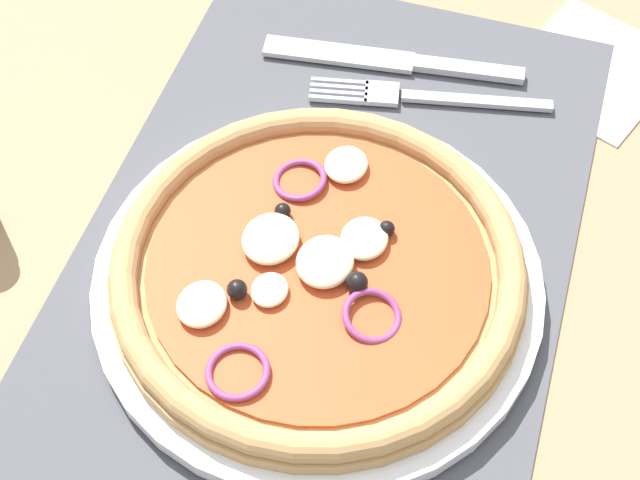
{
  "coord_description": "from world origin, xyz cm",
  "views": [
    {
      "loc": [
        -34.46,
        -10.46,
        52.77
      ],
      "look_at": [
        -0.91,
        0.0,
        2.67
      ],
      "focal_mm": 53.85,
      "sensor_mm": 36.0,
      "label": 1
    }
  ],
  "objects_px": {
    "plate": "(318,283)",
    "knife": "(390,60)",
    "fork": "(416,97)",
    "pizza": "(317,268)",
    "napkin": "(593,68)"
  },
  "relations": [
    {
      "from": "plate",
      "to": "fork",
      "type": "relative_size",
      "value": 1.6
    },
    {
      "from": "pizza",
      "to": "napkin",
      "type": "xyz_separation_m",
      "value": [
        0.25,
        -0.14,
        -0.03
      ]
    },
    {
      "from": "plate",
      "to": "fork",
      "type": "bearing_deg",
      "value": -6.34
    },
    {
      "from": "fork",
      "to": "pizza",
      "type": "bearing_deg",
      "value": 71.88
    },
    {
      "from": "plate",
      "to": "pizza",
      "type": "height_order",
      "value": "pizza"
    },
    {
      "from": "napkin",
      "to": "pizza",
      "type": "bearing_deg",
      "value": 150.79
    },
    {
      "from": "pizza",
      "to": "knife",
      "type": "bearing_deg",
      "value": 2.15
    },
    {
      "from": "pizza",
      "to": "plate",
      "type": "bearing_deg",
      "value": -95.69
    },
    {
      "from": "knife",
      "to": "plate",
      "type": "bearing_deg",
      "value": 84.92
    },
    {
      "from": "pizza",
      "to": "fork",
      "type": "distance_m",
      "value": 0.18
    },
    {
      "from": "plate",
      "to": "knife",
      "type": "xyz_separation_m",
      "value": [
        0.21,
        0.01,
        -0.0
      ]
    },
    {
      "from": "pizza",
      "to": "napkin",
      "type": "relative_size",
      "value": 2.21
    },
    {
      "from": "fork",
      "to": "knife",
      "type": "bearing_deg",
      "value": -58.52
    },
    {
      "from": "plate",
      "to": "pizza",
      "type": "relative_size",
      "value": 1.09
    },
    {
      "from": "plate",
      "to": "fork",
      "type": "height_order",
      "value": "plate"
    }
  ]
}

